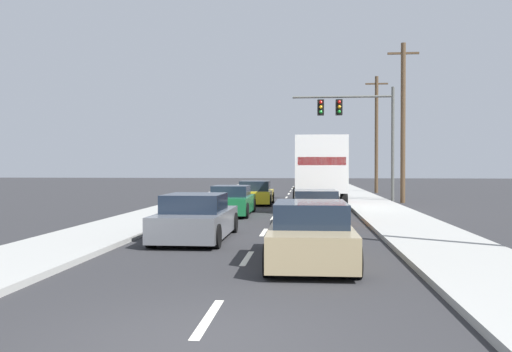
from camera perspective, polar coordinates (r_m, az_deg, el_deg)
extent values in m
plane|color=#2B2B2D|center=(31.52, 2.79, -2.88)|extent=(140.00, 140.00, 0.00)
cube|color=#9E9E99|center=(26.74, 12.91, -3.44)|extent=(2.72, 80.00, 0.14)
cube|color=#9E9E99|center=(27.23, -8.07, -3.34)|extent=(2.72, 80.00, 0.14)
cube|color=silver|center=(7.90, -5.00, -14.52)|extent=(0.14, 2.00, 0.01)
cube|color=silver|center=(12.74, -0.94, -8.56)|extent=(0.14, 2.00, 0.01)
cube|color=silver|center=(17.67, 0.82, -5.89)|extent=(0.14, 2.00, 0.01)
cube|color=silver|center=(22.63, 1.81, -4.38)|extent=(0.14, 2.00, 0.01)
cube|color=silver|center=(27.61, 2.44, -3.41)|extent=(0.14, 2.00, 0.01)
cube|color=silver|center=(32.59, 2.87, -2.74)|extent=(0.14, 2.00, 0.01)
cube|color=silver|center=(37.58, 3.19, -2.25)|extent=(0.14, 2.00, 0.01)
cube|color=silver|center=(42.57, 3.44, -1.87)|extent=(0.14, 2.00, 0.01)
cube|color=silver|center=(47.56, 3.63, -1.57)|extent=(0.14, 2.00, 0.01)
cube|color=silver|center=(52.55, 3.79, -1.33)|extent=(0.14, 2.00, 0.01)
cube|color=silver|center=(57.55, 3.92, -1.13)|extent=(0.14, 2.00, 0.01)
cube|color=yellow|center=(30.74, -0.05, -2.11)|extent=(1.88, 4.22, 0.64)
cube|color=#192333|center=(30.42, -0.09, -1.03)|extent=(1.63, 1.96, 0.54)
cylinder|color=black|center=(32.37, -1.33, -2.21)|extent=(0.23, 0.64, 0.64)
cylinder|color=black|center=(32.24, 1.69, -2.22)|extent=(0.23, 0.64, 0.64)
cylinder|color=black|center=(29.29, -1.96, -2.54)|extent=(0.23, 0.64, 0.64)
cylinder|color=black|center=(29.14, 1.38, -2.56)|extent=(0.23, 0.64, 0.64)
cube|color=#196B38|center=(23.92, -2.59, -2.94)|extent=(1.73, 4.20, 0.69)
cube|color=#192333|center=(23.84, -2.60, -1.56)|extent=(1.52, 1.88, 0.46)
cylinder|color=black|center=(25.57, -3.90, -3.05)|extent=(0.22, 0.64, 0.64)
cylinder|color=black|center=(25.37, -0.33, -3.08)|extent=(0.22, 0.64, 0.64)
cylinder|color=black|center=(22.53, -5.13, -3.60)|extent=(0.22, 0.64, 0.64)
cylinder|color=black|center=(22.30, -1.08, -3.64)|extent=(0.22, 0.64, 0.64)
cube|color=slate|center=(16.04, -6.22, -4.87)|extent=(1.83, 4.57, 0.69)
cube|color=#192333|center=(15.75, -6.40, -2.79)|extent=(1.61, 2.04, 0.51)
cylinder|color=black|center=(17.92, -7.80, -4.78)|extent=(0.22, 0.64, 0.64)
cylinder|color=black|center=(17.62, -2.37, -4.88)|extent=(0.22, 0.64, 0.64)
cylinder|color=black|center=(14.58, -10.88, -6.12)|extent=(0.22, 0.64, 0.64)
cylinder|color=black|center=(14.21, -4.22, -6.29)|extent=(0.22, 0.64, 0.64)
cube|color=white|center=(26.80, 6.57, 1.22)|extent=(2.44, 5.98, 2.56)
cube|color=red|center=(23.86, 6.88, 1.56)|extent=(2.09, 0.08, 0.36)
cube|color=maroon|center=(30.91, 6.25, -0.54)|extent=(2.28, 2.31, 2.00)
cylinder|color=black|center=(30.93, 4.18, -2.06)|extent=(0.32, 0.97, 0.96)
cylinder|color=black|center=(31.01, 8.30, -2.06)|extent=(0.32, 0.97, 0.96)
cylinder|color=black|center=(25.64, 4.19, -2.69)|extent=(0.32, 0.97, 0.96)
cylinder|color=black|center=(25.74, 9.16, -2.68)|extent=(0.32, 0.97, 0.96)
cube|color=orange|center=(20.30, 6.20, -3.78)|extent=(1.86, 4.15, 0.59)
cube|color=#192333|center=(20.22, 6.21, -2.21)|extent=(1.59, 2.16, 0.52)
cylinder|color=black|center=(21.77, 3.88, -3.76)|extent=(0.24, 0.65, 0.64)
cylinder|color=black|center=(21.85, 8.10, -3.75)|extent=(0.24, 0.65, 0.64)
cylinder|color=black|center=(18.79, 3.98, -4.51)|extent=(0.24, 0.65, 0.64)
cylinder|color=black|center=(18.88, 8.87, -4.49)|extent=(0.24, 0.65, 0.64)
cube|color=tan|center=(12.26, 5.71, -6.66)|extent=(1.81, 4.64, 0.69)
cube|color=#192333|center=(12.06, 5.72, -3.91)|extent=(1.57, 2.20, 0.51)
cylinder|color=black|center=(14.04, 2.21, -6.37)|extent=(0.23, 0.64, 0.64)
cylinder|color=black|center=(14.07, 8.94, -6.37)|extent=(0.23, 0.64, 0.64)
cylinder|color=black|center=(10.57, 1.37, -8.81)|extent=(0.23, 0.64, 0.64)
cylinder|color=black|center=(10.60, 10.36, -8.79)|extent=(0.23, 0.64, 0.64)
cylinder|color=#595B56|center=(34.66, 14.08, 3.26)|extent=(0.20, 0.20, 7.03)
cylinder|color=#595B56|center=(34.57, 9.00, 8.16)|extent=(6.16, 0.14, 0.14)
cube|color=black|center=(34.48, 8.65, 7.09)|extent=(0.40, 0.56, 0.95)
sphere|color=red|center=(34.20, 8.69, 7.65)|extent=(0.20, 0.20, 0.20)
sphere|color=orange|center=(34.17, 8.69, 7.15)|extent=(0.20, 0.20, 0.20)
sphere|color=green|center=(34.14, 8.68, 6.65)|extent=(0.20, 0.20, 0.20)
cube|color=black|center=(34.43, 6.76, 7.11)|extent=(0.40, 0.56, 0.95)
sphere|color=red|center=(34.16, 6.78, 7.66)|extent=(0.20, 0.20, 0.20)
sphere|color=orange|center=(34.12, 6.78, 7.16)|extent=(0.20, 0.20, 0.20)
sphere|color=green|center=(34.09, 6.78, 6.66)|extent=(0.20, 0.20, 0.20)
cylinder|color=brown|center=(33.07, 15.09, 5.35)|extent=(0.28, 0.28, 9.31)
cube|color=brown|center=(33.63, 15.12, 12.26)|extent=(1.80, 0.12, 0.12)
cylinder|color=brown|center=(45.32, 12.46, 4.23)|extent=(0.28, 0.28, 9.42)
cube|color=brown|center=(45.74, 12.48, 9.38)|extent=(1.80, 0.12, 0.12)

